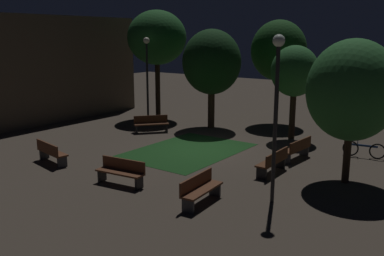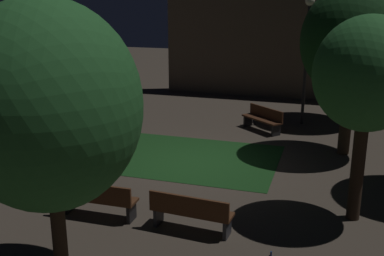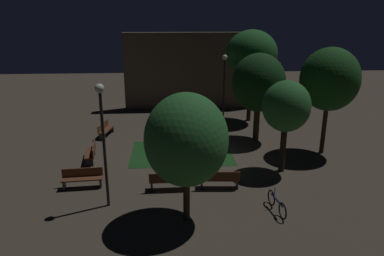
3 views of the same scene
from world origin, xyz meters
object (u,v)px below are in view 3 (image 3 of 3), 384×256
(tree_near_wall, at_px, (259,83))
(tree_left_canopy, at_px, (330,80))
(tree_right_canopy, at_px, (186,140))
(lamp_post_path_center, at_px, (224,79))
(bench_by_lamp, at_px, (82,177))
(bench_corner, at_px, (105,129))
(tree_back_left, at_px, (252,54))
(bench_back_row, at_px, (170,180))
(bench_front_left, at_px, (220,179))
(bench_near_trees, at_px, (206,125))
(bicycle, at_px, (277,204))
(tree_tall_center, at_px, (286,107))
(bench_path_side, at_px, (92,152))
(lamp_post_plaza_west, at_px, (103,127))

(tree_near_wall, height_order, tree_left_canopy, tree_left_canopy)
(tree_right_canopy, xyz_separation_m, lamp_post_path_center, (3.22, 12.14, 0.09))
(bench_by_lamp, height_order, bench_corner, same)
(bench_corner, relative_size, tree_back_left, 0.28)
(bench_back_row, distance_m, bench_front_left, 2.23)
(tree_near_wall, distance_m, tree_right_canopy, 10.05)
(lamp_post_path_center, bearing_deg, bench_near_trees, -133.13)
(bicycle, bearing_deg, tree_left_canopy, 54.19)
(tree_tall_center, height_order, lamp_post_path_center, lamp_post_path_center)
(tree_left_canopy, bearing_deg, tree_back_left, 112.10)
(tree_right_canopy, xyz_separation_m, tree_left_canopy, (8.00, 6.44, 0.96))
(bench_corner, bearing_deg, tree_near_wall, -8.14)
(tree_tall_center, xyz_separation_m, lamp_post_path_center, (-1.75, 7.99, 0.00))
(bench_front_left, relative_size, bench_near_trees, 1.08)
(tree_right_canopy, bearing_deg, tree_left_canopy, 38.82)
(bench_back_row, bearing_deg, bench_by_lamp, 172.12)
(bench_corner, bearing_deg, tree_back_left, 16.51)
(bench_back_row, height_order, tree_right_canopy, tree_right_canopy)
(bench_near_trees, distance_m, tree_left_canopy, 8.33)
(bench_path_side, distance_m, bicycle, 10.19)
(tree_back_left, relative_size, bicycle, 3.81)
(tree_left_canopy, relative_size, bicycle, 3.44)
(bench_front_left, bearing_deg, lamp_post_path_center, 80.53)
(bicycle, bearing_deg, tree_near_wall, 82.06)
(tree_back_left, xyz_separation_m, tree_left_canopy, (2.73, -6.72, -0.69))
(bench_back_row, height_order, bench_near_trees, same)
(bench_by_lamp, distance_m, tree_tall_center, 10.00)
(bench_by_lamp, bearing_deg, lamp_post_path_center, 49.63)
(bench_path_side, relative_size, lamp_post_plaza_west, 0.36)
(bench_near_trees, xyz_separation_m, tree_near_wall, (2.90, -1.87, 3.11))
(tree_back_left, height_order, lamp_post_path_center, tree_back_left)
(tree_near_wall, relative_size, tree_tall_center, 1.17)
(tree_left_canopy, xyz_separation_m, lamp_post_plaza_west, (-11.15, -5.17, -0.79))
(bench_corner, relative_size, bicycle, 1.08)
(bench_path_side, height_order, lamp_post_path_center, lamp_post_path_center)
(bench_back_row, relative_size, tree_right_canopy, 0.37)
(bench_by_lamp, relative_size, tree_right_canopy, 0.37)
(bicycle, bearing_deg, bench_by_lamp, 161.93)
(tree_right_canopy, relative_size, lamp_post_path_center, 1.00)
(bench_back_row, bearing_deg, tree_left_canopy, 24.82)
(bench_corner, xyz_separation_m, tree_tall_center, (9.68, -6.04, 2.83))
(bench_front_left, xyz_separation_m, lamp_post_plaza_west, (-4.75, -1.18, 2.91))
(lamp_post_path_center, bearing_deg, bench_front_left, -99.47)
(bench_corner, height_order, lamp_post_path_center, lamp_post_path_center)
(lamp_post_path_center, bearing_deg, tree_right_canopy, -104.86)
(bench_by_lamp, bearing_deg, lamp_post_plaza_west, -50.76)
(bench_by_lamp, xyz_separation_m, tree_tall_center, (9.53, 1.16, 2.83))
(tree_near_wall, bearing_deg, tree_tall_center, -87.69)
(bench_near_trees, distance_m, bench_path_side, 8.06)
(bench_corner, bearing_deg, bench_near_trees, 4.43)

